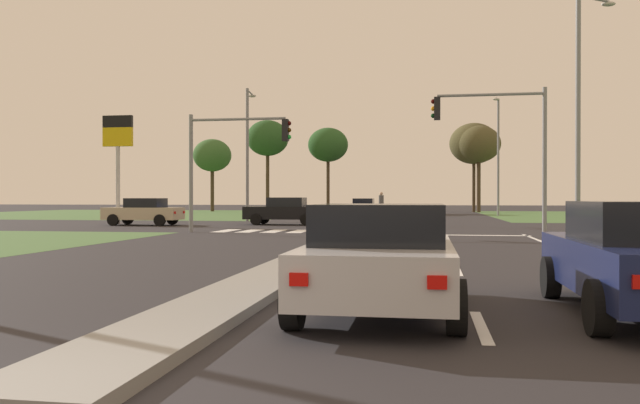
{
  "coord_description": "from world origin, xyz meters",
  "views": [
    {
      "loc": [
        2.87,
        -4.05,
        1.55
      ],
      "look_at": [
        -3.82,
        35.9,
        1.28
      ],
      "focal_mm": 36.09,
      "sensor_mm": 36.0,
      "label": 1
    }
  ],
  "objects_px": {
    "car_blue_near": "(363,207)",
    "traffic_signal_near_right": "(504,135)",
    "street_lamp_second": "(581,102)",
    "street_lamp_third": "(248,147)",
    "car_silver_second": "(381,257)",
    "treeline_fifth": "(479,144)",
    "car_black_fifth": "(285,211)",
    "pedestrian_at_median": "(381,202)",
    "treeline_second": "(268,139)",
    "car_beige_third": "(144,211)",
    "treeline_fourth": "(474,144)",
    "street_lamp_fourth": "(498,152)",
    "treeline_near": "(212,156)",
    "fuel_price_totem": "(118,145)",
    "treeline_third": "(328,145)",
    "traffic_signal_near_left": "(228,150)"
  },
  "relations": [
    {
      "from": "traffic_signal_near_left",
      "to": "traffic_signal_near_right",
      "type": "height_order",
      "value": "traffic_signal_near_right"
    },
    {
      "from": "car_silver_second",
      "to": "traffic_signal_near_right",
      "type": "bearing_deg",
      "value": 78.78
    },
    {
      "from": "car_silver_second",
      "to": "treeline_fifth",
      "type": "relative_size",
      "value": 0.46
    },
    {
      "from": "pedestrian_at_median",
      "to": "treeline_fourth",
      "type": "bearing_deg",
      "value": 113.86
    },
    {
      "from": "traffic_signal_near_right",
      "to": "fuel_price_totem",
      "type": "bearing_deg",
      "value": 160.0
    },
    {
      "from": "car_blue_near",
      "to": "fuel_price_totem",
      "type": "xyz_separation_m",
      "value": [
        -12.63,
        -18.1,
        3.89
      ]
    },
    {
      "from": "fuel_price_totem",
      "to": "treeline_third",
      "type": "bearing_deg",
      "value": 76.46
    },
    {
      "from": "street_lamp_fourth",
      "to": "car_silver_second",
      "type": "bearing_deg",
      "value": -97.79
    },
    {
      "from": "car_blue_near",
      "to": "traffic_signal_near_right",
      "type": "xyz_separation_m",
      "value": [
        8.36,
        -25.74,
        3.4
      ]
    },
    {
      "from": "traffic_signal_near_right",
      "to": "treeline_fifth",
      "type": "xyz_separation_m",
      "value": [
        2.24,
        42.42,
        3.04
      ]
    },
    {
      "from": "treeline_fifth",
      "to": "fuel_price_totem",
      "type": "bearing_deg",
      "value": -123.73
    },
    {
      "from": "car_black_fifth",
      "to": "treeline_second",
      "type": "bearing_deg",
      "value": 16.03
    },
    {
      "from": "treeline_near",
      "to": "treeline_third",
      "type": "relative_size",
      "value": 0.92
    },
    {
      "from": "street_lamp_third",
      "to": "treeline_fifth",
      "type": "xyz_separation_m",
      "value": [
        17.11,
        28.65,
        2.28
      ]
    },
    {
      "from": "pedestrian_at_median",
      "to": "treeline_second",
      "type": "bearing_deg",
      "value": 162.96
    },
    {
      "from": "car_blue_near",
      "to": "street_lamp_second",
      "type": "xyz_separation_m",
      "value": [
        11.37,
        -25.78,
        4.66
      ]
    },
    {
      "from": "treeline_fifth",
      "to": "pedestrian_at_median",
      "type": "bearing_deg",
      "value": -108.17
    },
    {
      "from": "street_lamp_second",
      "to": "street_lamp_fourth",
      "type": "relative_size",
      "value": 0.98
    },
    {
      "from": "traffic_signal_near_left",
      "to": "street_lamp_second",
      "type": "relative_size",
      "value": 0.54
    },
    {
      "from": "treeline_second",
      "to": "car_beige_third",
      "type": "bearing_deg",
      "value": -88.81
    },
    {
      "from": "street_lamp_third",
      "to": "street_lamp_fourth",
      "type": "xyz_separation_m",
      "value": [
        17.72,
        15.57,
        0.59
      ]
    },
    {
      "from": "street_lamp_fourth",
      "to": "treeline_second",
      "type": "relative_size",
      "value": 1.04
    },
    {
      "from": "traffic_signal_near_right",
      "to": "treeline_third",
      "type": "distance_m",
      "value": 41.45
    },
    {
      "from": "car_blue_near",
      "to": "treeline_second",
      "type": "xyz_separation_m",
      "value": [
        -11.17,
        11.79,
        6.94
      ]
    },
    {
      "from": "car_silver_second",
      "to": "car_black_fifth",
      "type": "bearing_deg",
      "value": 105.26
    },
    {
      "from": "car_blue_near",
      "to": "traffic_signal_near_right",
      "type": "height_order",
      "value": "traffic_signal_near_right"
    },
    {
      "from": "traffic_signal_near_left",
      "to": "street_lamp_third",
      "type": "xyz_separation_m",
      "value": [
        -3.03,
        13.77,
        1.26
      ]
    },
    {
      "from": "treeline_third",
      "to": "car_silver_second",
      "type": "bearing_deg",
      "value": -80.52
    },
    {
      "from": "pedestrian_at_median",
      "to": "street_lamp_second",
      "type": "bearing_deg",
      "value": -20.37
    },
    {
      "from": "car_silver_second",
      "to": "street_lamp_second",
      "type": "bearing_deg",
      "value": 70.24
    },
    {
      "from": "car_black_fifth",
      "to": "car_beige_third",
      "type": "bearing_deg",
      "value": 104.66
    },
    {
      "from": "street_lamp_third",
      "to": "fuel_price_totem",
      "type": "height_order",
      "value": "street_lamp_third"
    },
    {
      "from": "traffic_signal_near_right",
      "to": "treeline_third",
      "type": "height_order",
      "value": "treeline_third"
    },
    {
      "from": "pedestrian_at_median",
      "to": "treeline_fourth",
      "type": "relative_size",
      "value": 0.19
    },
    {
      "from": "car_silver_second",
      "to": "treeline_third",
      "type": "height_order",
      "value": "treeline_third"
    },
    {
      "from": "treeline_second",
      "to": "street_lamp_fourth",
      "type": "bearing_deg",
      "value": -20.11
    },
    {
      "from": "treeline_third",
      "to": "treeline_fifth",
      "type": "distance_m",
      "value": 15.99
    },
    {
      "from": "traffic_signal_near_right",
      "to": "treeline_near",
      "type": "xyz_separation_m",
      "value": [
        -27.19,
        42.34,
        2.15
      ]
    },
    {
      "from": "traffic_signal_near_right",
      "to": "treeline_near",
      "type": "distance_m",
      "value": 50.37
    },
    {
      "from": "car_blue_near",
      "to": "traffic_signal_near_left",
      "type": "height_order",
      "value": "traffic_signal_near_left"
    },
    {
      "from": "car_beige_third",
      "to": "treeline_fifth",
      "type": "relative_size",
      "value": 0.47
    },
    {
      "from": "street_lamp_second",
      "to": "street_lamp_third",
      "type": "xyz_separation_m",
      "value": [
        -17.88,
        13.8,
        -0.51
      ]
    },
    {
      "from": "car_beige_third",
      "to": "pedestrian_at_median",
      "type": "relative_size",
      "value": 2.39
    },
    {
      "from": "treeline_second",
      "to": "treeline_fifth",
      "type": "bearing_deg",
      "value": 12.66
    },
    {
      "from": "treeline_fifth",
      "to": "treeline_fourth",
      "type": "bearing_deg",
      "value": 113.2
    },
    {
      "from": "car_black_fifth",
      "to": "street_lamp_second",
      "type": "xyz_separation_m",
      "value": [
        14.22,
        -8.62,
        4.63
      ]
    },
    {
      "from": "car_beige_third",
      "to": "traffic_signal_near_right",
      "type": "distance_m",
      "value": 20.28
    },
    {
      "from": "street_lamp_third",
      "to": "pedestrian_at_median",
      "type": "distance_m",
      "value": 9.8
    },
    {
      "from": "car_silver_second",
      "to": "fuel_price_totem",
      "type": "distance_m",
      "value": 31.82
    },
    {
      "from": "car_black_fifth",
      "to": "pedestrian_at_median",
      "type": "bearing_deg",
      "value": -31.8
    }
  ]
}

